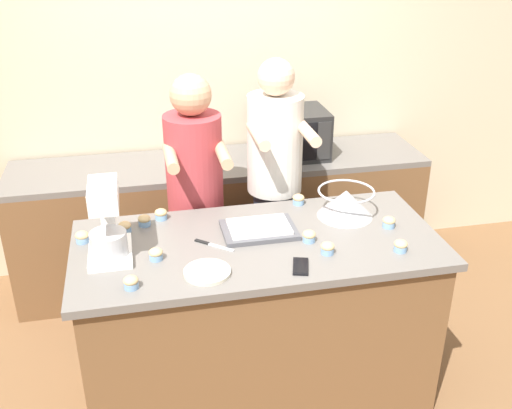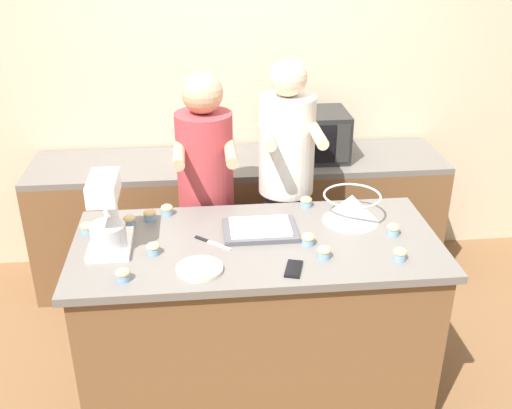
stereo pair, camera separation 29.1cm
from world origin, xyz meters
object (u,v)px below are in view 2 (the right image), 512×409
cupcake_1 (150,215)px  cupcake_10 (129,220)px  cell_phone (294,269)px  cupcake_0 (306,202)px  person_right (286,195)px  cupcake_6 (153,248)px  baking_tray (260,229)px  cupcake_4 (87,228)px  mixing_bowl (351,207)px  cupcake_5 (308,239)px  cupcake_9 (324,252)px  microwave_oven (313,135)px  cupcake_3 (167,210)px  cupcake_7 (123,274)px  small_plate (200,269)px  cupcake_2 (393,229)px  knife (210,242)px  cupcake_8 (400,254)px  person_left (207,203)px  stand_mixer (107,217)px

cupcake_1 → cupcake_10: bearing=-151.5°
cell_phone → cupcake_10: 0.93m
cupcake_0 → cupcake_1: same height
person_right → cupcake_6: person_right is taller
baking_tray → cupcake_4: cupcake_4 is taller
person_right → mixing_bowl: 0.54m
cupcake_5 → cupcake_9: same height
microwave_oven → cupcake_10: size_ratio=6.88×
mixing_bowl → cupcake_10: bearing=177.2°
microwave_oven → cupcake_4: bearing=-142.4°
person_right → cell_phone: size_ratio=10.84×
cupcake_3 → cupcake_6: 0.41m
cupcake_0 → cupcake_7: bearing=-145.0°
cupcake_1 → cupcake_7: (-0.08, -0.57, 0.00)m
small_plate → cupcake_0: (0.59, 0.61, 0.02)m
cupcake_5 → microwave_oven: bearing=78.5°
small_plate → cupcake_2: cupcake_2 is taller
cell_phone → cupcake_4: 1.08m
person_right → cupcake_2: bearing=-53.2°
person_right → cupcake_5: 0.67m
knife → cupcake_5: size_ratio=2.72×
cupcake_4 → cupcake_8: (1.49, -0.41, 0.00)m
microwave_oven → cupcake_6: microwave_oven is taller
baking_tray → cupcake_9: cupcake_9 is taller
mixing_bowl → cupcake_4: (-1.36, -0.00, -0.05)m
cupcake_0 → baking_tray: bearing=-136.1°
microwave_oven → cupcake_9: 1.41m
person_left → cell_phone: size_ratio=10.44×
person_right → cupcake_8: size_ratio=26.12×
cell_phone → cupcake_9: size_ratio=2.41×
cupcake_1 → cupcake_9: (0.84, -0.47, 0.00)m
small_plate → cupcake_9: cupcake_9 is taller
person_left → knife: (0.01, -0.61, 0.08)m
cupcake_2 → cupcake_9: size_ratio=1.00×
cupcake_2 → cupcake_4: size_ratio=1.00×
cupcake_8 → cupcake_1: bearing=156.2°
knife → cupcake_5: bearing=-7.6°
baking_tray → cupcake_8: 0.70m
cupcake_7 → cupcake_2: bearing=12.6°
person_left → cupcake_2: person_left is taller
stand_mixer → cupcake_7: stand_mixer is taller
cell_phone → cupcake_5: size_ratio=2.41×
cupcake_1 → person_left: bearing=47.4°
person_left → cupcake_7: (-0.39, -0.90, 0.11)m
knife → cupcake_7: 0.49m
cupcake_1 → small_plate: bearing=-64.4°
cupcake_8 → cupcake_2: bearing=79.7°
baking_tray → cupcake_8: cupcake_8 is taller
cupcake_1 → cupcake_6: same height
person_right → cupcake_7: person_right is taller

